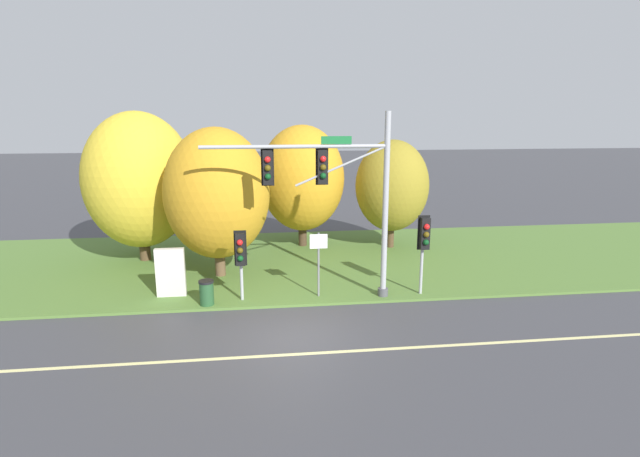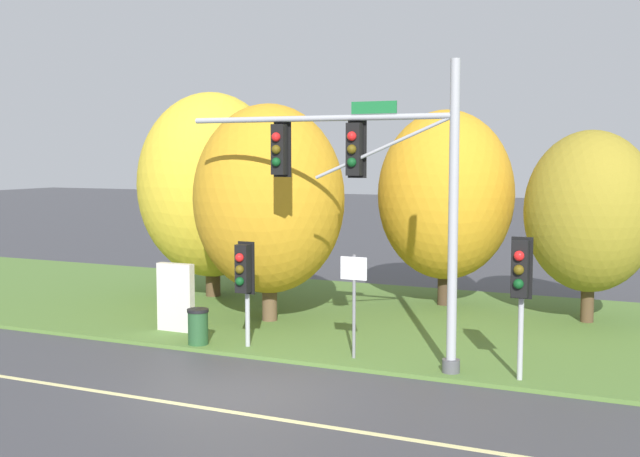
# 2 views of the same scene
# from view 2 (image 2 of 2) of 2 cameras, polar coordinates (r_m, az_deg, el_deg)

# --- Properties ---
(ground_plane) EXTENTS (160.00, 160.00, 0.00)m
(ground_plane) POSITION_cam_2_polar(r_m,az_deg,el_deg) (17.33, -5.64, -11.53)
(ground_plane) COLOR #3D3D42
(lane_stripe) EXTENTS (36.00, 0.16, 0.01)m
(lane_stripe) POSITION_cam_2_polar(r_m,az_deg,el_deg) (16.36, -7.81, -12.57)
(lane_stripe) COLOR beige
(lane_stripe) RESTS_ON ground
(grass_verge) EXTENTS (48.00, 11.50, 0.10)m
(grass_verge) POSITION_cam_2_polar(r_m,az_deg,el_deg) (24.58, 4.17, -6.37)
(grass_verge) COLOR #517533
(grass_verge) RESTS_ON ground
(traffic_signal_mast) EXTENTS (6.91, 0.49, 7.00)m
(traffic_signal_mast) POSITION_cam_2_polar(r_m,az_deg,el_deg) (18.54, 3.96, 3.43)
(traffic_signal_mast) COLOR #9EA0A5
(traffic_signal_mast) RESTS_ON grass_verge
(pedestrian_signal_near_kerb) EXTENTS (0.46, 0.55, 3.14)m
(pedestrian_signal_near_kerb) POSITION_cam_2_polar(r_m,az_deg,el_deg) (17.71, 14.06, -3.40)
(pedestrian_signal_near_kerb) COLOR #9EA0A5
(pedestrian_signal_near_kerb) RESTS_ON grass_verge
(pedestrian_signal_further_along) EXTENTS (0.46, 0.55, 2.71)m
(pedestrian_signal_further_along) POSITION_cam_2_polar(r_m,az_deg,el_deg) (20.36, -5.44, -3.21)
(pedestrian_signal_further_along) COLOR #9EA0A5
(pedestrian_signal_further_along) RESTS_ON grass_verge
(route_sign_post) EXTENTS (0.67, 0.08, 2.52)m
(route_sign_post) POSITION_cam_2_polar(r_m,az_deg,el_deg) (19.29, 2.42, -4.47)
(route_sign_post) COLOR slate
(route_sign_post) RESTS_ON grass_verge
(tree_nearest_road) EXTENTS (5.07, 5.07, 7.03)m
(tree_nearest_road) POSITION_cam_2_polar(r_m,az_deg,el_deg) (27.87, -7.70, 3.07)
(tree_nearest_road) COLOR #4C3823
(tree_nearest_road) RESTS_ON grass_verge
(tree_left_of_mast) EXTENTS (4.44, 4.44, 6.39)m
(tree_left_of_mast) POSITION_cam_2_polar(r_m,az_deg,el_deg) (23.51, -3.64, 2.09)
(tree_left_of_mast) COLOR brown
(tree_left_of_mast) RESTS_ON grass_verge
(tree_behind_signpost) EXTENTS (4.39, 4.39, 6.35)m
(tree_behind_signpost) POSITION_cam_2_polar(r_m,az_deg,el_deg) (26.28, 8.92, 2.36)
(tree_behind_signpost) COLOR #423021
(tree_behind_signpost) RESTS_ON grass_verge
(tree_mid_verge) EXTENTS (3.77, 3.77, 5.62)m
(tree_mid_verge) POSITION_cam_2_polar(r_m,az_deg,el_deg) (24.56, 18.66, 1.14)
(tree_mid_verge) COLOR #4C3823
(tree_mid_verge) RESTS_ON grass_verge
(info_kiosk) EXTENTS (1.10, 0.24, 1.90)m
(info_kiosk) POSITION_cam_2_polar(r_m,az_deg,el_deg) (22.71, -10.22, -4.85)
(info_kiosk) COLOR beige
(info_kiosk) RESTS_ON grass_verge
(trash_bin) EXTENTS (0.56, 0.56, 0.93)m
(trash_bin) POSITION_cam_2_polar(r_m,az_deg,el_deg) (21.13, -8.67, -6.90)
(trash_bin) COLOR #234C28
(trash_bin) RESTS_ON grass_verge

